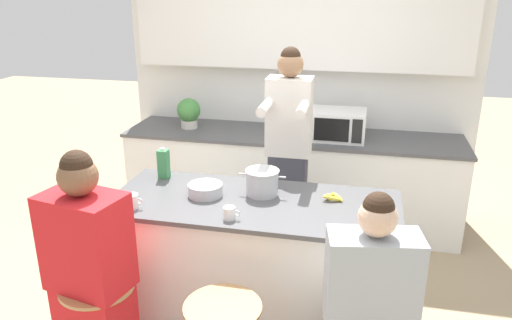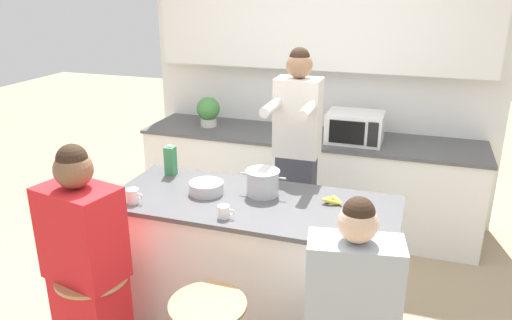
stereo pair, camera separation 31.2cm
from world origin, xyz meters
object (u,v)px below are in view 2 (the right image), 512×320
Objects in this scene: person_cooking at (296,166)px; coffee_cup_far at (133,196)px; kitchen_island at (252,262)px; fruit_bowl at (206,188)px; bar_stool_leftmost at (97,313)px; banana_bunch at (332,200)px; potted_plant at (208,111)px; coffee_cup_near at (224,212)px; juice_carton at (171,161)px; person_wrapped_blanket at (86,268)px; cooking_pot at (263,182)px; microwave at (355,127)px.

coffee_cup_far is at bearing -130.44° from person_cooking.
fruit_bowl is (-0.32, 0.02, 0.49)m from kitchen_island.
bar_stool_leftmost is 4.22× the size of banana_bunch.
bar_stool_leftmost is at bearing -83.34° from potted_plant.
juice_carton is (-0.63, 0.53, 0.07)m from coffee_cup_near.
banana_bunch is at bearing -44.61° from potted_plant.
fruit_bowl is 2.20× the size of coffee_cup_near.
cooking_pot is at bearing 57.73° from person_wrapped_blanket.
coffee_cup_near is 0.70m from banana_bunch.
person_wrapped_blanket is 1.18m from cooking_pot.
microwave is (0.50, 1.83, 0.07)m from coffee_cup_near.
microwave reaches higher than fruit_bowl.
microwave is (1.13, 1.29, 0.00)m from juice_carton.
kitchen_island is 1.02m from bar_stool_leftmost.
banana_bunch is at bearing 0.35° from cooking_pot.
coffee_cup_near reaches higher than bar_stool_leftmost.
person_wrapped_blanket is at bearing -146.69° from banana_bunch.
cooking_pot is (-0.08, -0.59, 0.09)m from person_cooking.
microwave is at bearing 74.69° from cooking_pot.
banana_bunch is 1.43m from microwave.
person_wrapped_blanket is at bearing -121.28° from fruit_bowl.
coffee_cup_near reaches higher than kitchen_island.
kitchen_island is 0.93m from juice_carton.
cooking_pot is at bearing -105.31° from microwave.
bar_stool_leftmost is 0.72m from coffee_cup_far.
cooking_pot reaches higher than banana_bunch.
kitchen_island is 6.38× the size of potted_plant.
fruit_bowl is 1.98× the size of coffee_cup_far.
banana_bunch is 0.31× the size of microwave.
kitchen_island is at bearing -3.70° from fruit_bowl.
potted_plant reaches higher than bar_stool_leftmost.
person_cooking is at bearing 57.72° from fruit_bowl.
bar_stool_leftmost is 2.60m from microwave.
bar_stool_leftmost is at bearing -147.78° from coffee_cup_near.
potted_plant reaches higher than coffee_cup_near.
person_cooking is 6.20× the size of potted_plant.
fruit_bowl is 0.47× the size of microwave.
cooking_pot is 3.02× the size of coffee_cup_near.
coffee_cup_near is (0.25, -0.30, -0.00)m from fruit_bowl.
cooking_pot is (0.77, 0.81, 0.62)m from bar_stool_leftmost.
juice_carton reaches higher than kitchen_island.
microwave reaches higher than cooking_pot.
person_cooking is at bearing 29.05° from juice_carton.
microwave is (1.16, 2.24, 0.64)m from bar_stool_leftmost.
juice_carton reaches higher than bar_stool_leftmost.
kitchen_island is at bearing 54.38° from person_wrapped_blanket.
microwave is (0.39, 1.43, 0.02)m from cooking_pot.
bar_stool_leftmost is at bearing -94.71° from coffee_cup_far.
kitchen_island is 0.90m from coffee_cup_far.
banana_bunch is 0.67× the size of juice_carton.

